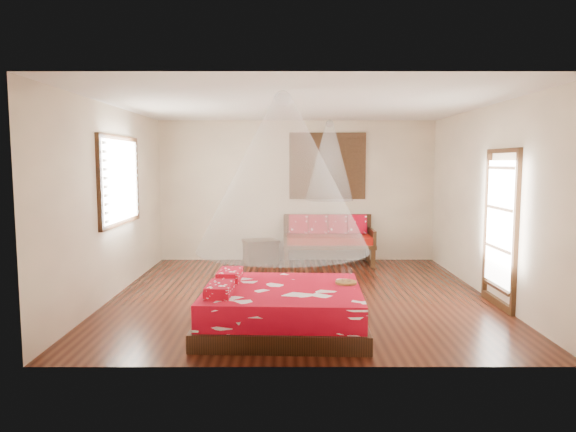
% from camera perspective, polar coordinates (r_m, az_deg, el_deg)
% --- Properties ---
extents(room, '(5.54, 5.54, 2.84)m').
position_cam_1_polar(room, '(7.56, 1.37, 1.63)').
color(room, black).
rests_on(room, ground).
extents(bed, '(1.99, 1.82, 0.63)m').
position_cam_1_polar(bed, '(6.18, -0.70, -10.20)').
color(bed, black).
rests_on(bed, floor).
extents(daybed, '(1.75, 0.78, 0.94)m').
position_cam_1_polar(daybed, '(10.05, 4.49, -2.34)').
color(daybed, black).
rests_on(daybed, floor).
extents(storage_chest, '(0.78, 0.67, 0.46)m').
position_cam_1_polar(storage_chest, '(10.15, -3.05, -3.90)').
color(storage_chest, black).
rests_on(storage_chest, floor).
extents(shutter_panel, '(1.52, 0.06, 1.32)m').
position_cam_1_polar(shutter_panel, '(10.29, 4.40, 5.56)').
color(shutter_panel, black).
rests_on(shutter_panel, wall_back).
extents(window_left, '(0.10, 1.74, 1.34)m').
position_cam_1_polar(window_left, '(8.14, -18.13, 3.76)').
color(window_left, black).
rests_on(window_left, wall_left).
extents(glazed_door, '(0.08, 1.02, 2.16)m').
position_cam_1_polar(glazed_door, '(7.58, 22.50, -1.33)').
color(glazed_door, black).
rests_on(glazed_door, floor).
extents(wine_tray, '(0.26, 0.26, 0.21)m').
position_cam_1_polar(wine_tray, '(6.33, 6.47, -6.99)').
color(wine_tray, brown).
rests_on(wine_tray, bed).
extents(mosquito_net_main, '(2.03, 2.03, 1.80)m').
position_cam_1_polar(mosquito_net_main, '(5.94, -0.57, 4.79)').
color(mosquito_net_main, white).
rests_on(mosquito_net_main, ceiling).
extents(mosquito_net_daybed, '(0.92, 0.92, 1.50)m').
position_cam_1_polar(mosquito_net_daybed, '(9.82, 4.62, 6.12)').
color(mosquito_net_daybed, white).
rests_on(mosquito_net_daybed, ceiling).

